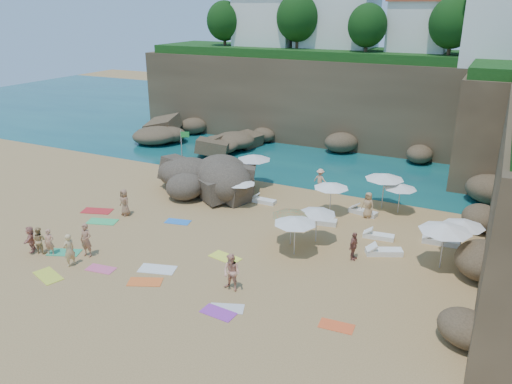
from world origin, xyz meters
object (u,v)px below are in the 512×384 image
at_px(person_stand_1, 39,240).
at_px(person_stand_6, 69,250).
at_px(flag_pole, 183,148).
at_px(parasol_1, 385,176).
at_px(lounger_0, 363,212).
at_px(parasol_2, 400,186).
at_px(rock_outcrop, 210,194).
at_px(person_stand_2, 320,179).
at_px(person_stand_4, 368,205).
at_px(person_stand_5, 198,181).
at_px(person_stand_3, 354,246).
at_px(parasol_0, 254,157).
at_px(person_stand_0, 49,242).

distance_m(person_stand_1, person_stand_6, 2.60).
bearing_deg(flag_pole, person_stand_1, -89.74).
relative_size(parasol_1, lounger_0, 1.37).
height_order(flag_pole, parasol_2, flag_pole).
bearing_deg(rock_outcrop, person_stand_2, 33.06).
height_order(person_stand_1, person_stand_6, person_stand_6).
height_order(person_stand_2, person_stand_4, person_stand_4).
bearing_deg(person_stand_6, lounger_0, 147.14).
relative_size(person_stand_4, person_stand_5, 1.05).
height_order(parasol_2, person_stand_2, parasol_2).
distance_m(flag_pole, lounger_0, 14.71).
distance_m(rock_outcrop, person_stand_6, 12.28).
relative_size(flag_pole, person_stand_3, 2.45).
height_order(lounger_0, person_stand_5, person_stand_5).
distance_m(parasol_1, person_stand_1, 21.29).
xyz_separation_m(person_stand_2, person_stand_4, (4.43, -3.52, 0.05)).
distance_m(parasol_0, person_stand_2, 5.15).
xyz_separation_m(person_stand_1, person_stand_5, (2.60, 11.88, 0.06)).
xyz_separation_m(person_stand_0, person_stand_4, (14.11, 12.65, 0.10)).
xyz_separation_m(person_stand_3, person_stand_6, (-12.98, -7.18, 0.11)).
relative_size(parasol_0, person_stand_4, 1.51).
height_order(rock_outcrop, person_stand_3, person_stand_3).
relative_size(rock_outcrop, person_stand_6, 3.85).
xyz_separation_m(person_stand_2, person_stand_6, (-7.80, -16.59, 0.10)).
relative_size(flag_pole, person_stand_4, 2.26).
height_order(rock_outcrop, parasol_0, parasol_0).
relative_size(parasol_1, person_stand_1, 1.71).
bearing_deg(person_stand_5, person_stand_1, -113.03).
relative_size(parasol_0, person_stand_3, 1.64).
distance_m(person_stand_0, person_stand_2, 18.85).
bearing_deg(rock_outcrop, person_stand_3, -22.83).
height_order(lounger_0, person_stand_4, person_stand_4).
xyz_separation_m(parasol_2, person_stand_4, (-1.60, -1.65, -0.98)).
bearing_deg(rock_outcrop, parasol_2, 11.14).
distance_m(parasol_2, person_stand_5, 14.06).
xyz_separation_m(parasol_2, lounger_0, (-1.97, -1.26, -1.68)).
relative_size(flag_pole, person_stand_6, 2.14).
distance_m(person_stand_5, person_stand_6, 12.22).
bearing_deg(person_stand_0, flag_pole, 74.78).
relative_size(parasol_1, parasol_2, 1.21).
distance_m(person_stand_0, person_stand_1, 0.69).
bearing_deg(parasol_0, person_stand_3, -38.97).
relative_size(person_stand_2, person_stand_4, 0.94).
distance_m(rock_outcrop, person_stand_3, 12.96).
distance_m(parasol_2, lounger_0, 2.88).
height_order(person_stand_1, person_stand_4, person_stand_4).
bearing_deg(person_stand_3, flag_pole, 73.45).
bearing_deg(person_stand_2, parasol_2, 174.13).
bearing_deg(person_stand_4, person_stand_6, -114.92).
bearing_deg(person_stand_4, parasol_2, 63.94).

